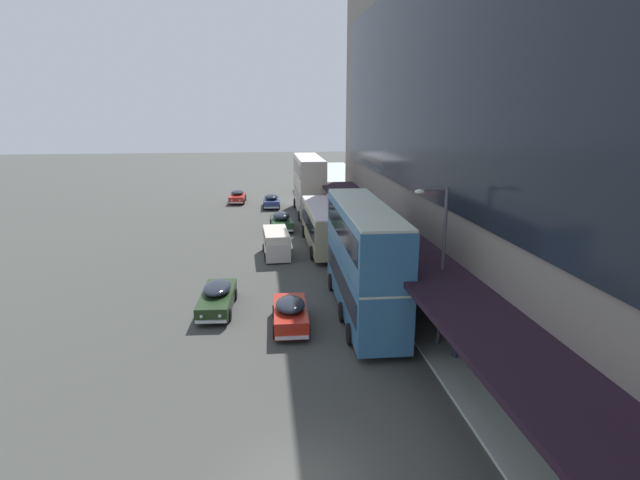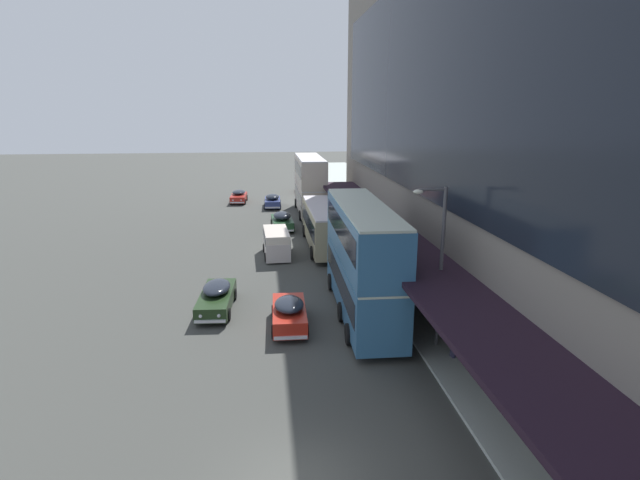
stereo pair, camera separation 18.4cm
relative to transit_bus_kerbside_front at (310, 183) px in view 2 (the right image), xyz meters
The scene contains 12 objects.
transit_bus_kerbside_front is the anchor object (origin of this frame).
transit_bus_kerbside_rear 26.86m from the transit_bus_kerbside_front, 89.47° to the right, with size 2.81×11.30×5.87m.
transit_bus_kerbside_far 13.43m from the transit_bus_kerbside_front, 90.69° to the right, with size 2.72×10.56×3.29m.
sedan_trailing_mid 7.88m from the transit_bus_kerbside_front, 114.98° to the right, with size 2.06×4.66×1.63m.
sedan_oncoming_rear 14.67m from the transit_bus_kerbside_front, 88.16° to the left, with size 1.99×4.43×1.60m.
sedan_lead_mid 28.43m from the transit_bus_kerbside_front, 97.38° to the right, with size 1.84×4.30×1.53m.
sedan_second_mid 6.04m from the transit_bus_kerbside_front, 133.94° to the left, with size 1.90×4.42×1.50m.
sedan_far_back 26.55m from the transit_bus_kerbside_front, 106.32° to the right, with size 1.97×5.06×1.46m.
sedan_second_near 11.12m from the transit_bus_kerbside_front, 135.47° to the left, with size 1.97×4.57×1.43m.
vw_van 15.97m from the transit_bus_kerbside_front, 104.37° to the right, with size 2.04×4.62×1.96m.
pedestrian_at_kerb 32.53m from the transit_bus_kerbside_front, 84.32° to the right, with size 0.34×0.60×1.86m.
street_lamp 31.21m from the transit_bus_kerbside_front, 84.95° to the right, with size 1.50×0.28×7.23m.
Camera 2 is at (-0.66, -12.15, 10.49)m, focal length 28.00 mm.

